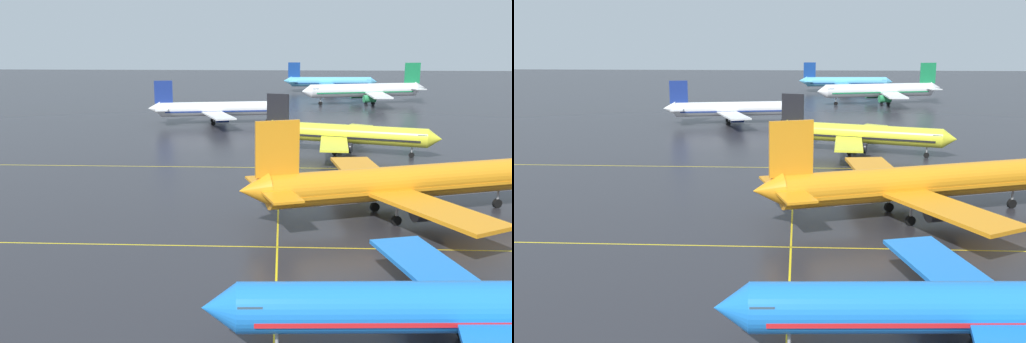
{
  "view_description": "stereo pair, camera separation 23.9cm",
  "coord_description": "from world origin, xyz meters",
  "views": [
    {
      "loc": [
        0.4,
        -22.18,
        21.22
      ],
      "look_at": [
        -2.55,
        41.67,
        5.66
      ],
      "focal_mm": 40.75,
      "sensor_mm": 36.0,
      "label": 1
    },
    {
      "loc": [
        0.64,
        -22.17,
        21.22
      ],
      "look_at": [
        -2.55,
        41.67,
        5.66
      ],
      "focal_mm": 40.75,
      "sensor_mm": 36.0,
      "label": 2
    }
  ],
  "objects": [
    {
      "name": "airliner_second_row",
      "position": [
        13.83,
        43.16,
        4.09
      ],
      "size": [
        37.61,
        32.15,
        11.98
      ],
      "color": "orange",
      "rests_on": "ground"
    },
    {
      "name": "airliner_third_row",
      "position": [
        11.41,
        79.39,
        3.45
      ],
      "size": [
        31.94,
        27.26,
        10.11
      ],
      "color": "yellow",
      "rests_on": "ground"
    },
    {
      "name": "airliner_far_right_stand",
      "position": [
        24.66,
        150.63,
        4.07
      ],
      "size": [
        37.99,
        32.32,
        11.93
      ],
      "color": "white",
      "rests_on": "ground"
    },
    {
      "name": "airliner_far_left_stand",
      "position": [
        -14.57,
        111.6,
        3.46
      ],
      "size": [
        32.54,
        27.73,
        10.14
      ],
      "color": "white",
      "rests_on": "ground"
    },
    {
      "name": "taxiway_markings",
      "position": [
        0.0,
        32.8,
        0.0
      ],
      "size": [
        162.6,
        114.86,
        0.01
      ],
      "color": "yellow",
      "rests_on": "ground"
    },
    {
      "name": "airliner_front_gate",
      "position": [
        12.14,
        13.18,
        3.57
      ],
      "size": [
        33.59,
        28.96,
        10.45
      ],
      "color": "blue",
      "rests_on": "ground"
    },
    {
      "name": "airliner_distant_taxiway",
      "position": [
        16.92,
        185.64,
        3.52
      ],
      "size": [
        33.15,
        28.6,
        10.31
      ],
      "color": "#5BB7E5",
      "rests_on": "ground"
    }
  ]
}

